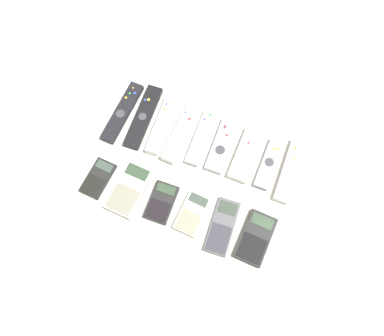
# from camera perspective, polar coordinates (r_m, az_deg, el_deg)

# --- Properties ---
(ground_plane) EXTENTS (3.00, 3.00, 0.00)m
(ground_plane) POSITION_cam_1_polar(r_m,az_deg,el_deg) (1.09, -0.57, -1.61)
(ground_plane) COLOR beige
(remote_0) EXTENTS (0.05, 0.21, 0.02)m
(remote_0) POSITION_cam_1_polar(r_m,az_deg,el_deg) (1.19, -10.55, 8.37)
(remote_0) COLOR black
(remote_0) RESTS_ON ground_plane
(remote_1) EXTENTS (0.06, 0.22, 0.02)m
(remote_1) POSITION_cam_1_polar(r_m,az_deg,el_deg) (1.17, -7.41, 7.75)
(remote_1) COLOR black
(remote_1) RESTS_ON ground_plane
(remote_2) EXTENTS (0.05, 0.19, 0.03)m
(remote_2) POSITION_cam_1_polar(r_m,az_deg,el_deg) (1.15, -4.56, 6.53)
(remote_2) COLOR white
(remote_2) RESTS_ON ground_plane
(remote_3) EXTENTS (0.05, 0.22, 0.03)m
(remote_3) POSITION_cam_1_polar(r_m,az_deg,el_deg) (1.13, -1.56, 5.75)
(remote_3) COLOR white
(remote_3) RESTS_ON ground_plane
(remote_4) EXTENTS (0.05, 0.18, 0.02)m
(remote_4) POSITION_cam_1_polar(r_m,az_deg,el_deg) (1.13, 1.40, 4.70)
(remote_4) COLOR #B7B7BC
(remote_4) RESTS_ON ground_plane
(remote_5) EXTENTS (0.06, 0.18, 0.02)m
(remote_5) POSITION_cam_1_polar(r_m,az_deg,el_deg) (1.12, 4.60, 3.46)
(remote_5) COLOR #B7B7BC
(remote_5) RESTS_ON ground_plane
(remote_6) EXTENTS (0.06, 0.17, 0.02)m
(remote_6) POSITION_cam_1_polar(r_m,az_deg,el_deg) (1.12, 8.24, 2.07)
(remote_6) COLOR white
(remote_6) RESTS_ON ground_plane
(remote_7) EXTENTS (0.04, 0.16, 0.02)m
(remote_7) POSITION_cam_1_polar(r_m,az_deg,el_deg) (1.12, 11.58, 0.64)
(remote_7) COLOR gray
(remote_7) RESTS_ON ground_plane
(remote_8) EXTENTS (0.05, 0.20, 0.02)m
(remote_8) POSITION_cam_1_polar(r_m,az_deg,el_deg) (1.13, 14.68, -0.37)
(remote_8) COLOR white
(remote_8) RESTS_ON ground_plane
(calculator_0) EXTENTS (0.07, 0.12, 0.01)m
(calculator_0) POSITION_cam_1_polar(r_m,az_deg,el_deg) (1.12, -14.12, -1.51)
(calculator_0) COLOR black
(calculator_0) RESTS_ON ground_plane
(calculator_1) EXTENTS (0.09, 0.16, 0.02)m
(calculator_1) POSITION_cam_1_polar(r_m,az_deg,el_deg) (1.09, -9.55, -3.15)
(calculator_1) COLOR beige
(calculator_1) RESTS_ON ground_plane
(calculator_2) EXTENTS (0.07, 0.12, 0.02)m
(calculator_2) POSITION_cam_1_polar(r_m,az_deg,el_deg) (1.07, -4.68, -5.22)
(calculator_2) COLOR black
(calculator_2) RESTS_ON ground_plane
(calculator_3) EXTENTS (0.08, 0.12, 0.02)m
(calculator_3) POSITION_cam_1_polar(r_m,az_deg,el_deg) (1.06, 0.05, -6.91)
(calculator_3) COLOR beige
(calculator_3) RESTS_ON ground_plane
(calculator_4) EXTENTS (0.07, 0.16, 0.01)m
(calculator_4) POSITION_cam_1_polar(r_m,az_deg,el_deg) (1.05, 4.63, -8.85)
(calculator_4) COLOR #4C4C51
(calculator_4) RESTS_ON ground_plane
(calculator_5) EXTENTS (0.08, 0.15, 0.02)m
(calculator_5) POSITION_cam_1_polar(r_m,az_deg,el_deg) (1.06, 9.67, -10.43)
(calculator_5) COLOR black
(calculator_5) RESTS_ON ground_plane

